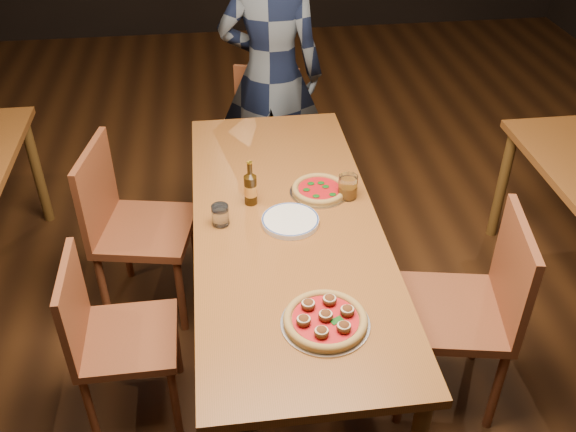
{
  "coord_description": "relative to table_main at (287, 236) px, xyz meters",
  "views": [
    {
      "loc": [
        -0.28,
        -2.21,
        2.39
      ],
      "look_at": [
        0.0,
        -0.05,
        0.82
      ],
      "focal_mm": 40.0,
      "sensor_mm": 36.0,
      "label": 1
    }
  ],
  "objects": [
    {
      "name": "table_main",
      "position": [
        0.0,
        0.0,
        0.0
      ],
      "size": [
        0.8,
        2.0,
        0.75
      ],
      "color": "brown",
      "rests_on": "ground"
    },
    {
      "name": "chair_main_e",
      "position": [
        0.66,
        -0.36,
        -0.19
      ],
      "size": [
        0.54,
        0.54,
        0.98
      ],
      "primitive_type": null,
      "rotation": [
        0.0,
        0.0,
        -1.76
      ],
      "color": "brown",
      "rests_on": "ground"
    },
    {
      "name": "water_glass",
      "position": [
        -0.28,
        0.03,
        0.12
      ],
      "size": [
        0.07,
        0.07,
        0.09
      ],
      "primitive_type": "cylinder",
      "color": "white",
      "rests_on": "table_main"
    },
    {
      "name": "amber_glass",
      "position": [
        0.3,
        0.16,
        0.13
      ],
      "size": [
        0.09,
        0.09,
        0.11
      ],
      "primitive_type": "cylinder",
      "color": "#8C500F",
      "rests_on": "table_main"
    },
    {
      "name": "chair_end",
      "position": [
        0.01,
        1.3,
        -0.24
      ],
      "size": [
        0.51,
        0.51,
        0.88
      ],
      "primitive_type": null,
      "rotation": [
        0.0,
        0.0,
        -0.28
      ],
      "color": "brown",
      "rests_on": "ground"
    },
    {
      "name": "pizza_margherita",
      "position": [
        0.18,
        0.21,
        0.09
      ],
      "size": [
        0.27,
        0.27,
        0.04
      ],
      "rotation": [
        0.0,
        0.0,
        0.16
      ],
      "color": "#B7B7BF",
      "rests_on": "table_main"
    },
    {
      "name": "pizza_meatball",
      "position": [
        0.06,
        -0.62,
        0.09
      ],
      "size": [
        0.32,
        0.32,
        0.06
      ],
      "rotation": [
        0.0,
        0.0,
        -0.09
      ],
      "color": "#B7B7BF",
      "rests_on": "table_main"
    },
    {
      "name": "beer_bottle",
      "position": [
        -0.14,
        0.17,
        0.15
      ],
      "size": [
        0.06,
        0.06,
        0.21
      ],
      "rotation": [
        0.0,
        0.0,
        -0.01
      ],
      "color": "black",
      "rests_on": "table_main"
    },
    {
      "name": "ground",
      "position": [
        0.0,
        0.0,
        -0.68
      ],
      "size": [
        9.0,
        9.0,
        0.0
      ],
      "primitive_type": "plane",
      "color": "black"
    },
    {
      "name": "plate_stack",
      "position": [
        0.02,
        -0.01,
        0.08
      ],
      "size": [
        0.25,
        0.25,
        0.02
      ],
      "primitive_type": "cylinder",
      "color": "white",
      "rests_on": "table_main"
    },
    {
      "name": "chair_main_sw",
      "position": [
        -0.66,
        0.4,
        -0.19
      ],
      "size": [
        0.53,
        0.53,
        0.97
      ],
      "primitive_type": null,
      "rotation": [
        0.0,
        0.0,
        1.38
      ],
      "color": "brown",
      "rests_on": "ground"
    },
    {
      "name": "chair_main_nw",
      "position": [
        -0.7,
        -0.28,
        -0.25
      ],
      "size": [
        0.4,
        0.4,
        0.86
      ],
      "primitive_type": null,
      "rotation": [
        0.0,
        0.0,
        1.58
      ],
      "color": "brown",
      "rests_on": "ground"
    },
    {
      "name": "diner",
      "position": [
        0.08,
        1.33,
        0.17
      ],
      "size": [
        0.69,
        0.52,
        1.7
      ],
      "primitive_type": "imported",
      "rotation": [
        0.0,
        0.0,
        2.95
      ],
      "color": "black",
      "rests_on": "ground"
    }
  ]
}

